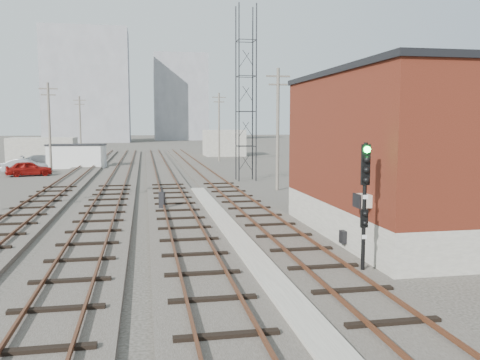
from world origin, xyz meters
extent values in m
plane|color=#282621|center=(0.00, 60.00, 0.00)|extent=(320.00, 320.00, 0.00)
cube|color=#332D28|center=(2.50, 39.00, 0.10)|extent=(3.20, 90.00, 0.20)
cube|color=#4C2816|center=(1.78, 39.00, 0.33)|extent=(0.07, 90.00, 0.12)
cube|color=#4C2816|center=(3.22, 39.00, 0.33)|extent=(0.07, 90.00, 0.12)
cube|color=#332D28|center=(-1.50, 39.00, 0.10)|extent=(3.20, 90.00, 0.20)
cube|color=#4C2816|center=(-2.22, 39.00, 0.33)|extent=(0.07, 90.00, 0.12)
cube|color=#4C2816|center=(-0.78, 39.00, 0.33)|extent=(0.07, 90.00, 0.12)
cube|color=#332D28|center=(-5.50, 39.00, 0.10)|extent=(3.20, 90.00, 0.20)
cube|color=#4C2816|center=(-6.22, 39.00, 0.33)|extent=(0.07, 90.00, 0.12)
cube|color=#4C2816|center=(-4.78, 39.00, 0.33)|extent=(0.07, 90.00, 0.12)
cube|color=#332D28|center=(-9.50, 39.00, 0.10)|extent=(3.20, 90.00, 0.20)
cube|color=#4C2816|center=(-10.22, 39.00, 0.33)|extent=(0.07, 90.00, 0.12)
cube|color=#4C2816|center=(-8.78, 39.00, 0.33)|extent=(0.07, 90.00, 0.12)
cube|color=gray|center=(0.50, 14.00, 0.13)|extent=(0.90, 28.00, 0.26)
cube|color=gray|center=(7.50, 12.00, 0.75)|extent=(6.00, 12.00, 1.50)
cube|color=maroon|center=(7.50, 12.00, 4.25)|extent=(6.00, 12.00, 5.50)
cube|color=black|center=(7.50, 12.00, 7.10)|extent=(6.20, 12.20, 0.25)
cube|color=beige|center=(4.28, 8.00, 2.25)|extent=(0.45, 0.62, 0.45)
cube|color=black|center=(4.40, 10.00, 0.50)|extent=(0.20, 0.35, 0.50)
cylinder|color=black|center=(4.75, 34.25, 7.50)|extent=(0.10, 0.10, 15.00)
cylinder|color=black|center=(6.25, 34.25, 7.50)|extent=(0.10, 0.10, 15.00)
cylinder|color=black|center=(4.75, 35.75, 7.50)|extent=(0.10, 0.10, 15.00)
cylinder|color=black|center=(6.25, 35.75, 7.50)|extent=(0.10, 0.10, 15.00)
cylinder|color=#595147|center=(-12.50, 45.00, 4.50)|extent=(0.24, 0.24, 9.00)
cube|color=#595147|center=(-12.50, 45.00, 8.40)|extent=(1.80, 0.12, 0.12)
cube|color=#595147|center=(-12.50, 45.00, 7.80)|extent=(1.40, 0.12, 0.12)
cylinder|color=#595147|center=(-12.50, 70.00, 4.50)|extent=(0.24, 0.24, 9.00)
cube|color=#595147|center=(-12.50, 70.00, 8.40)|extent=(1.80, 0.12, 0.12)
cube|color=#595147|center=(-12.50, 70.00, 7.80)|extent=(1.40, 0.12, 0.12)
cylinder|color=#595147|center=(6.50, 28.00, 4.50)|extent=(0.24, 0.24, 9.00)
cube|color=#595147|center=(6.50, 28.00, 8.40)|extent=(1.80, 0.12, 0.12)
cube|color=#595147|center=(6.50, 28.00, 7.80)|extent=(1.40, 0.12, 0.12)
cylinder|color=#595147|center=(6.50, 58.00, 4.50)|extent=(0.24, 0.24, 9.00)
cube|color=#595147|center=(6.50, 58.00, 8.40)|extent=(1.80, 0.12, 0.12)
cube|color=#595147|center=(6.50, 58.00, 7.80)|extent=(1.40, 0.12, 0.12)
cube|color=gray|center=(-18.00, 135.00, 15.00)|extent=(22.00, 14.00, 30.00)
cube|color=gray|center=(8.00, 150.00, 13.00)|extent=(16.00, 12.00, 26.00)
cube|color=gray|center=(-16.00, 60.00, 1.60)|extent=(8.00, 5.00, 3.20)
cube|color=gray|center=(9.00, 70.00, 2.00)|extent=(6.00, 6.00, 4.00)
cube|color=gray|center=(3.70, 6.59, 0.05)|extent=(0.40, 0.40, 0.10)
cylinder|color=black|center=(3.70, 6.59, 2.17)|extent=(0.13, 0.13, 4.34)
cube|color=black|center=(3.70, 6.57, 3.64)|extent=(0.28, 0.10, 1.30)
sphere|color=#0CE533|center=(3.70, 6.48, 4.12)|extent=(0.22, 0.22, 0.22)
sphere|color=black|center=(3.70, 6.48, 3.80)|extent=(0.22, 0.22, 0.22)
sphere|color=black|center=(3.70, 6.48, 3.47)|extent=(0.22, 0.22, 0.22)
sphere|color=black|center=(3.70, 6.48, 3.15)|extent=(0.22, 0.22, 0.22)
cube|color=black|center=(3.70, 6.57, 1.90)|extent=(0.24, 0.09, 0.60)
cube|color=white|center=(3.70, 6.51, 2.60)|extent=(0.17, 0.02, 0.13)
cube|color=white|center=(3.70, 6.51, 1.30)|extent=(0.17, 0.02, 0.13)
cube|color=black|center=(-2.30, 20.25, 0.60)|extent=(0.38, 0.38, 1.00)
cylinder|color=black|center=(-2.30, 20.25, 1.25)|extent=(0.08, 0.08, 0.30)
cube|color=silver|center=(-10.71, 50.85, 1.28)|extent=(6.29, 2.88, 2.57)
cube|color=black|center=(-10.71, 50.85, 2.62)|extent=(6.50, 3.10, 0.12)
imported|color=maroon|center=(-14.06, 42.39, 0.72)|extent=(4.50, 2.74, 1.43)
imported|color=#939599|center=(-15.14, 45.69, 0.71)|extent=(4.36, 1.59, 1.43)
imported|color=slate|center=(-14.55, 52.49, 0.71)|extent=(5.25, 3.41, 1.42)
camera|label=1|loc=(-3.22, -8.53, 4.93)|focal=38.00mm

